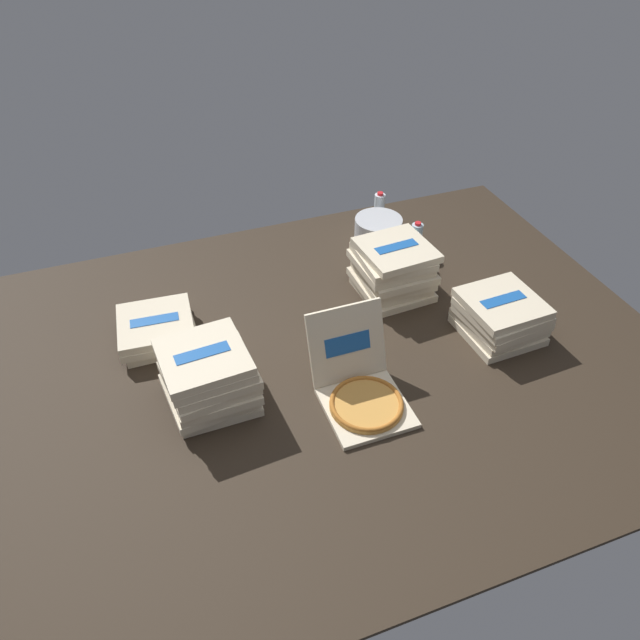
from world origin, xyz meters
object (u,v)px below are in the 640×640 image
object	(u,v)px
pizza_stack_right_mid	(157,329)
pizza_stack_center_far	(209,377)
water_bottle_1	(379,208)
open_pizza_box	(361,389)
water_bottle_0	(416,239)
pizza_stack_right_near	(393,269)
water_bottle_3	(412,247)
water_bottle_2	(390,248)
ice_bucket	(378,230)
pizza_stack_center_near	(501,316)

from	to	relation	value
pizza_stack_right_mid	pizza_stack_center_far	world-z (taller)	pizza_stack_center_far
water_bottle_1	open_pizza_box	bearing A→B (deg)	-117.43
water_bottle_0	water_bottle_1	xyz separation A→B (m)	(-0.05, 0.38, 0.00)
pizza_stack_right_near	water_bottle_0	distance (m)	0.40
water_bottle_3	water_bottle_0	bearing A→B (deg)	48.56
pizza_stack_right_mid	water_bottle_1	xyz separation A→B (m)	(1.43, 0.62, 0.03)
pizza_stack_center_far	water_bottle_1	world-z (taller)	pizza_stack_center_far
open_pizza_box	pizza_stack_center_far	bearing A→B (deg)	159.72
open_pizza_box	water_bottle_3	distance (m)	1.09
water_bottle_1	water_bottle_2	world-z (taller)	same
open_pizza_box	water_bottle_1	distance (m)	1.49
ice_bucket	water_bottle_2	size ratio (longest dim) A/B	1.38
pizza_stack_right_near	water_bottle_2	distance (m)	0.27
water_bottle_2	water_bottle_3	distance (m)	0.12
pizza_stack_right_mid	water_bottle_2	distance (m)	1.32
open_pizza_box	pizza_stack_right_near	world-z (taller)	open_pizza_box
pizza_stack_center_near	water_bottle_3	bearing A→B (deg)	99.86
pizza_stack_center_far	water_bottle_3	bearing A→B (deg)	26.89
pizza_stack_center_near	water_bottle_2	size ratio (longest dim) A/B	1.92
pizza_stack_center_far	water_bottle_2	size ratio (longest dim) A/B	1.96
ice_bucket	water_bottle_1	xyz separation A→B (m)	(0.10, 0.20, 0.02)
pizza_stack_right_mid	ice_bucket	size ratio (longest dim) A/B	1.34
open_pizza_box	water_bottle_3	xyz separation A→B (m)	(0.67, 0.86, 0.03)
water_bottle_2	pizza_stack_right_near	bearing A→B (deg)	-112.55
open_pizza_box	water_bottle_0	bearing A→B (deg)	51.73
water_bottle_0	water_bottle_3	bearing A→B (deg)	-131.44
water_bottle_3	pizza_stack_center_near	bearing A→B (deg)	-80.14
pizza_stack_right_mid	water_bottle_0	distance (m)	1.51
pizza_stack_center_near	water_bottle_3	world-z (taller)	same
water_bottle_0	water_bottle_2	world-z (taller)	same
water_bottle_2	pizza_stack_center_near	bearing A→B (deg)	-71.89
pizza_stack_right_near	water_bottle_3	world-z (taller)	pizza_stack_right_near
pizza_stack_center_near	water_bottle_1	xyz separation A→B (m)	(-0.11, 1.14, -0.00)
water_bottle_1	pizza_stack_right_mid	bearing A→B (deg)	-156.54
ice_bucket	water_bottle_1	world-z (taller)	water_bottle_1
open_pizza_box	pizza_stack_right_near	bearing A→B (deg)	55.25
pizza_stack_center_near	pizza_stack_right_near	world-z (taller)	pizza_stack_right_near
pizza_stack_center_near	pizza_stack_right_mid	world-z (taller)	pizza_stack_center_near
pizza_stack_right_near	ice_bucket	size ratio (longest dim) A/B	1.38
pizza_stack_center_far	water_bottle_2	xyz separation A→B (m)	(1.15, 0.68, -0.04)
pizza_stack_center_near	pizza_stack_right_near	xyz separation A→B (m)	(-0.34, 0.48, 0.04)
pizza_stack_right_near	water_bottle_0	xyz separation A→B (m)	(0.28, 0.28, -0.04)
pizza_stack_center_near	ice_bucket	size ratio (longest dim) A/B	1.39
pizza_stack_center_near	water_bottle_1	distance (m)	1.15
pizza_stack_center_near	water_bottle_0	distance (m)	0.76
ice_bucket	water_bottle_3	size ratio (longest dim) A/B	1.38
open_pizza_box	water_bottle_1	bearing A→B (deg)	62.57
pizza_stack_center_near	ice_bucket	world-z (taller)	pizza_stack_center_near
pizza_stack_center_far	water_bottle_1	distance (m)	1.69
pizza_stack_right_near	ice_bucket	distance (m)	0.49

